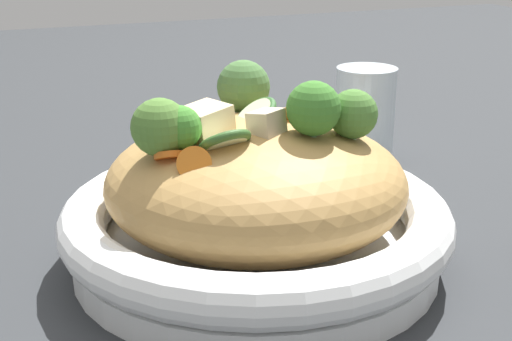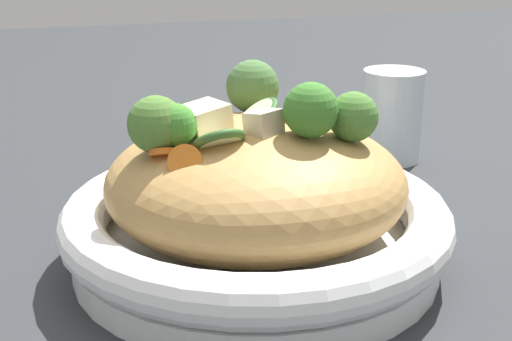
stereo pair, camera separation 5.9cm
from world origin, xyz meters
name	(u,v)px [view 2 (the right image)]	position (x,y,z in m)	size (l,w,h in m)	color
ground_plane	(256,261)	(0.00, 0.00, 0.00)	(3.00, 3.00, 0.00)	#2D2F32
serving_bowl	(256,227)	(0.00, 0.00, 0.03)	(0.33, 0.33, 0.06)	white
noodle_heap	(256,182)	(0.00, 0.00, 0.07)	(0.25, 0.25, 0.10)	tan
broccoli_florets	(253,109)	(0.01, 0.00, 0.13)	(0.17, 0.21, 0.06)	#93B16D
carrot_coins	(209,136)	(-0.01, 0.04, 0.12)	(0.11, 0.14, 0.03)	orange
zucchini_slices	(244,123)	(0.02, 0.01, 0.12)	(0.16, 0.11, 0.05)	beige
chicken_chunks	(221,126)	(-0.01, 0.03, 0.13)	(0.06, 0.08, 0.03)	beige
drinking_glass	(392,116)	(0.22, -0.24, 0.06)	(0.07, 0.07, 0.11)	silver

